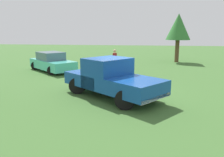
% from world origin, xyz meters
% --- Properties ---
extents(ground_plane, '(80.00, 80.00, 0.00)m').
position_xyz_m(ground_plane, '(0.00, 0.00, 0.00)').
color(ground_plane, '#3D662D').
extents(pickup_truck, '(5.20, 4.70, 1.83)m').
position_xyz_m(pickup_truck, '(-0.53, -0.88, 0.96)').
color(pickup_truck, black).
rests_on(pickup_truck, ground_plane).
extents(sedan_far, '(4.61, 4.38, 1.48)m').
position_xyz_m(sedan_far, '(-6.08, 5.56, 0.68)').
color(sedan_far, black).
rests_on(sedan_far, ground_plane).
extents(person_bystander, '(0.44, 0.44, 1.74)m').
position_xyz_m(person_bystander, '(-1.15, 5.61, 0.99)').
color(person_bystander, black).
rests_on(person_bystander, ground_plane).
extents(tree_back_left, '(2.41, 2.41, 4.78)m').
position_xyz_m(tree_back_left, '(4.29, 12.39, 3.45)').
color(tree_back_left, brown).
rests_on(tree_back_left, ground_plane).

